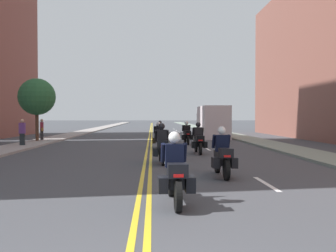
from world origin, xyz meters
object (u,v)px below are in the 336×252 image
motorcycle_0 (175,175)px  parked_truck (212,124)px  pedestrian_1 (42,130)px  motorcycle_3 (198,141)px  motorcycle_2 (162,147)px  pedestrian_2 (22,133)px  motorcycle_6 (160,133)px  motorcycle_4 (159,137)px  motorcycle_1 (222,156)px  motorcycle_5 (187,135)px  street_tree_0 (37,97)px

motorcycle_0 → parked_truck: parked_truck is taller
motorcycle_0 → pedestrian_1: size_ratio=1.33×
motorcycle_3 → parked_truck: 14.74m
motorcycle_2 → pedestrian_1: (-8.86, 14.50, 0.21)m
motorcycle_2 → pedestrian_2: bearing=130.8°
motorcycle_6 → parked_truck: 5.85m
pedestrian_1 → parked_truck: parked_truck is taller
motorcycle_4 → pedestrian_1: (-8.84, 6.88, 0.22)m
motorcycle_1 → parked_truck: bearing=81.6°
motorcycle_5 → motorcycle_6: bearing=110.1°
motorcycle_5 → parked_truck: size_ratio=0.33×
street_tree_0 → motorcycle_3: bearing=-40.9°
motorcycle_4 → pedestrian_2: (-8.50, 1.34, 0.24)m
motorcycle_1 → motorcycle_6: bearing=94.5°
motorcycle_6 → parked_truck: bearing=37.8°
motorcycle_0 → motorcycle_2: (-0.10, 7.36, 0.02)m
motorcycle_3 → motorcycle_6: (-1.75, 10.96, -0.03)m
motorcycle_1 → motorcycle_4: size_ratio=1.02×
motorcycle_1 → motorcycle_2: motorcycle_2 is taller
motorcycle_6 → pedestrian_2: 10.64m
street_tree_0 → parked_truck: bearing=19.9°
pedestrian_1 → motorcycle_0: bearing=0.5°
pedestrian_2 → street_tree_0: street_tree_0 is taller
motorcycle_3 → street_tree_0: (-10.89, 9.45, 2.68)m
motorcycle_2 → parked_truck: (4.87, 18.51, 0.60)m
motorcycle_0 → motorcycle_5: bearing=82.0°
motorcycle_5 → parked_truck: (2.92, 7.62, 0.62)m
pedestrian_1 → parked_truck: (13.73, 4.01, 0.39)m
motorcycle_2 → motorcycle_6: size_ratio=0.99×
street_tree_0 → motorcycle_6: bearing=9.4°
pedestrian_2 → parked_truck: bearing=38.4°
motorcycle_1 → pedestrian_2: bearing=129.1°
motorcycle_2 → motorcycle_4: motorcycle_2 is taller
motorcycle_5 → pedestrian_1: bearing=158.8°
motorcycle_6 → pedestrian_1: size_ratio=1.26×
motorcycle_2 → pedestrian_1: size_ratio=1.26×
motorcycle_4 → motorcycle_5: bearing=58.4°
motorcycle_6 → motorcycle_3: bearing=-79.9°
motorcycle_6 → pedestrian_1: pedestrian_1 is taller
motorcycle_6 → pedestrian_1: 9.09m
motorcycle_3 → pedestrian_2: pedestrian_2 is taller
motorcycle_2 → parked_truck: size_ratio=0.33×
motorcycle_6 → pedestrian_2: (-8.73, -6.08, 0.26)m
parked_truck → motorcycle_4: bearing=-114.2°
motorcycle_2 → motorcycle_5: (1.96, 10.89, -0.01)m
motorcycle_0 → pedestrian_2: (-8.61, 16.31, 0.25)m
motorcycle_0 → pedestrian_2: bearing=115.6°
street_tree_0 → pedestrian_1: bearing=85.9°
motorcycle_1 → motorcycle_3: (0.14, 7.61, 0.02)m
motorcycle_1 → motorcycle_5: bearing=89.0°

